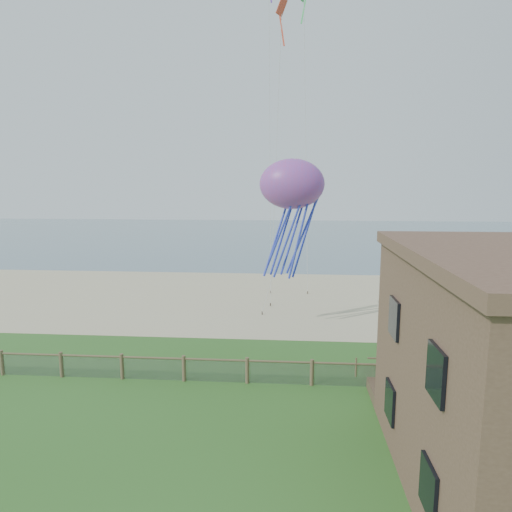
{
  "coord_description": "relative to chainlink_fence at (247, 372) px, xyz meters",
  "views": [
    {
      "loc": [
        1.97,
        -14.04,
        9.27
      ],
      "look_at": [
        0.26,
        8.0,
        5.72
      ],
      "focal_mm": 32.0,
      "sensor_mm": 36.0,
      "label": 1
    }
  ],
  "objects": [
    {
      "name": "ocean",
      "position": [
        0.0,
        60.0,
        -0.55
      ],
      "size": [
        160.0,
        68.0,
        0.02
      ],
      "primitive_type": "cube",
      "color": "slate",
      "rests_on": "ground"
    },
    {
      "name": "picnic_table",
      "position": [
        8.13,
        -1.0,
        -0.12
      ],
      "size": [
        2.38,
        2.03,
        0.86
      ],
      "primitive_type": null,
      "rotation": [
        0.0,
        0.0,
        0.26
      ],
      "color": "brown",
      "rests_on": "ground"
    },
    {
      "name": "octopus_kite",
      "position": [
        1.98,
        8.23,
        6.66
      ],
      "size": [
        4.17,
        3.28,
        7.75
      ],
      "primitive_type": null,
      "rotation": [
        0.0,
        0.0,
        -0.18
      ],
      "color": "#FF2848"
    },
    {
      "name": "chainlink_fence",
      "position": [
        0.0,
        0.0,
        0.0
      ],
      "size": [
        36.2,
        0.2,
        1.25
      ],
      "primitive_type": null,
      "color": "brown",
      "rests_on": "ground"
    },
    {
      "name": "ground",
      "position": [
        0.0,
        -6.0,
        -0.55
      ],
      "size": [
        160.0,
        160.0,
        0.0
      ],
      "primitive_type": "plane",
      "color": "#2D5B1F",
      "rests_on": "ground"
    },
    {
      "name": "kite_green",
      "position": [
        2.64,
        13.63,
        20.98
      ],
      "size": [
        1.83,
        1.53,
        2.28
      ],
      "primitive_type": null,
      "rotation": [
        0.44,
        0.0,
        1.2
      ],
      "color": "green"
    },
    {
      "name": "kite_red",
      "position": [
        1.22,
        9.55,
        18.57
      ],
      "size": [
        1.86,
        1.55,
        2.38
      ],
      "primitive_type": null,
      "rotation": [
        0.44,
        0.0,
        1.14
      ],
      "color": "red"
    },
    {
      "name": "sand_beach",
      "position": [
        0.0,
        16.0,
        -0.55
      ],
      "size": [
        72.0,
        20.0,
        0.02
      ],
      "primitive_type": "cube",
      "color": "tan",
      "rests_on": "ground"
    }
  ]
}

